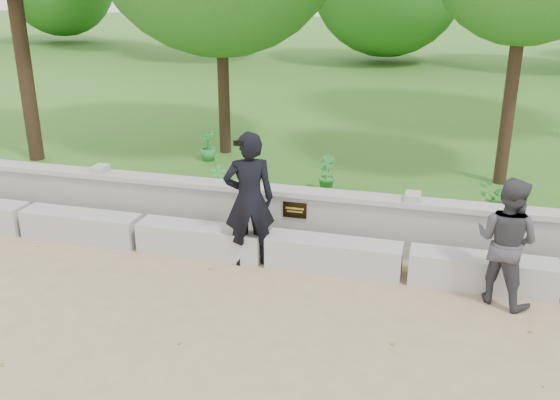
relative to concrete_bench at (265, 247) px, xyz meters
The scene contains 10 objects.
ground 1.91m from the concrete_bench, 90.00° to the right, with size 80.00×80.00×0.00m, color tan.
lawn 12.10m from the concrete_bench, 90.00° to the left, with size 40.00×22.00×0.25m, color #33621E.
concrete_bench is the anchor object (origin of this frame).
parapet_wall 0.74m from the concrete_bench, 89.99° to the left, with size 12.50×0.35×0.90m.
man_main 0.79m from the concrete_bench, 153.08° to the right, with size 0.84×0.79×1.96m.
visitor_left 3.29m from the concrete_bench, ahead, with size 1.01×0.95×1.66m.
shrub_a 2.20m from the concrete_bench, 128.06° to the left, with size 0.31×0.21×0.59m, color #2D8633.
shrub_b 2.52m from the concrete_bench, 80.94° to the left, with size 0.37×0.30×0.67m, color #2D8633.
shrub_c 3.82m from the concrete_bench, 32.63° to the left, with size 0.48×0.41×0.53m, color #2D8633.
shrub_d 4.47m from the concrete_bench, 121.84° to the left, with size 0.35×0.32×0.63m, color #2D8633.
Camera 1 is at (2.35, -5.95, 4.01)m, focal length 40.00 mm.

